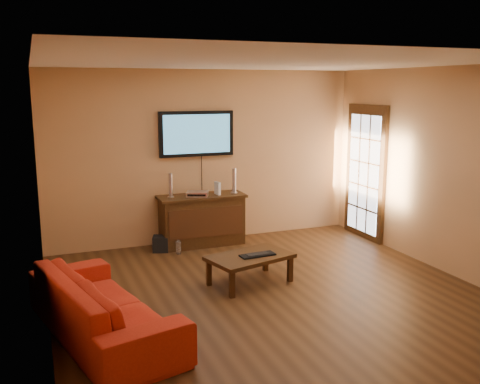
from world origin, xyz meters
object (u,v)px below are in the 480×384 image
coffee_table (250,259)px  subwoofer (161,244)px  television (197,134)px  sofa (102,295)px  bottle (178,247)px  speaker_left (171,186)px  media_console (202,220)px  keyboard (258,255)px  speaker_right (234,182)px  av_receiver (197,194)px  game_console (217,188)px

coffee_table → subwoofer: bearing=113.1°
television → coffee_table: 2.48m
television → sofa: television is taller
coffee_table → television: bearing=91.5°
sofa → bottle: sofa is taller
television → speaker_left: television is taller
media_console → subwoofer: 0.75m
media_console → keyboard: size_ratio=2.97×
media_console → sofa: size_ratio=0.62×
speaker_left → coffee_table: bearing=-74.1°
sofa → speaker_right: bearing=-56.4°
coffee_table → av_receiver: av_receiver is taller
media_console → game_console: 0.55m
speaker_left → television: bearing=20.8°
sofa → game_console: 3.38m
media_console → sofa: (-1.85, -2.64, 0.03)m
game_console → speaker_right: bearing=-5.4°
coffee_table → bottle: bearing=109.7°
media_console → television: 1.34m
speaker_right → av_receiver: size_ratio=1.22×
game_console → keyboard: size_ratio=0.44×
bottle → subwoofer: bearing=130.0°
av_receiver → subwoofer: bearing=-150.8°
television → subwoofer: size_ratio=5.13×
subwoofer → media_console: bearing=26.9°
keyboard → media_console: bearing=94.0°
speaker_left → bottle: (-0.00, -0.38, -0.85)m
coffee_table → sofa: sofa is taller
bottle → av_receiver: bearing=37.5°
subwoofer → television: bearing=43.4°
media_console → av_receiver: bearing=-152.5°
subwoofer → keyboard: 1.98m
television → bottle: size_ratio=5.39×
av_receiver → keyboard: av_receiver is taller
keyboard → speaker_left: bearing=107.5°
speaker_left → speaker_right: size_ratio=0.92×
sofa → av_receiver: (1.77, 2.60, 0.40)m
television → av_receiver: television is taller
subwoofer → av_receiver: bearing=24.1°
speaker_left → subwoofer: bearing=-146.6°
media_console → coffee_table: media_console is taller
media_console → sofa: 3.22m
av_receiver → subwoofer: (-0.60, -0.06, -0.71)m
speaker_left → keyboard: bearing=-72.5°
media_console → coffee_table: 1.83m
television → coffee_table: size_ratio=1.03×
speaker_right → game_console: (-0.28, -0.02, -0.08)m
speaker_right → av_receiver: bearing=-177.5°
television → sofa: bearing=-122.9°
coffee_table → subwoofer: size_ratio=4.99×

